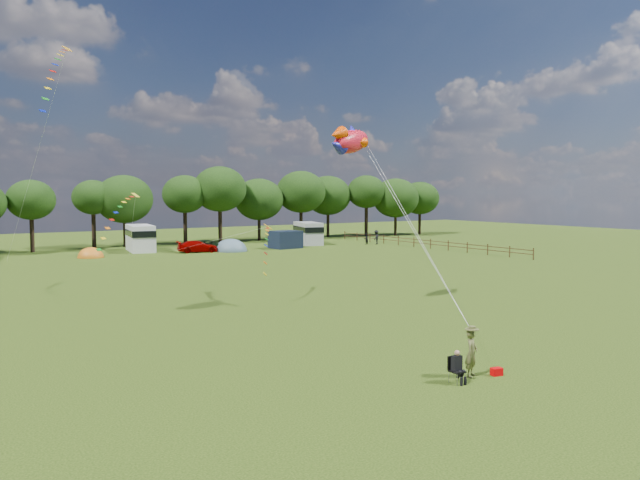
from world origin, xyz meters
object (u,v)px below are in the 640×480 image
car_c (198,247)px  tent_greyblue (231,251)px  walker_a (366,239)px  fish_kite (349,141)px  car_d (208,245)px  kite_flyer (472,353)px  camp_chair (456,363)px  tent_orange (91,257)px  walker_b (376,237)px  campervan_d (308,232)px  campervan_c (140,237)px

car_c → tent_greyblue: bearing=-87.9°
walker_a → fish_kite: bearing=37.0°
walker_a → tent_greyblue: bearing=-18.0°
car_c → tent_greyblue: (3.82, -0.60, -0.64)m
car_d → kite_flyer: 52.44m
kite_flyer → fish_kite: (4.37, 14.04, 8.92)m
car_c → camp_chair: 51.98m
tent_orange → walker_b: size_ratio=1.59×
car_c → kite_flyer: bearing=-179.5°
campervan_d → fish_kite: size_ratio=1.61×
car_c → campervan_d: (16.32, 2.57, 0.88)m
kite_flyer → camp_chair: bearing=167.5°
campervan_c → walker_a: (27.56, -6.64, -0.90)m
campervan_c → tent_orange: campervan_c is taller
campervan_c → tent_greyblue: 10.55m
camp_chair → walker_a: walker_a is taller
kite_flyer → walker_b: walker_b is taller
car_c → campervan_c: campervan_c is taller
car_d → kite_flyer: (-11.00, -51.27, 0.21)m
car_c → campervan_d: 16.54m
campervan_c → kite_flyer: bearing=-176.1°
campervan_d → walker_b: bearing=-108.6°
campervan_d → walker_b: campervan_d is taller
fish_kite → walker_a: 45.43m
car_c → tent_orange: bearing=97.4°
tent_greyblue → car_c: bearing=171.0°
walker_b → tent_greyblue: bearing=-36.6°
kite_flyer → camp_chair: (-1.04, -0.26, -0.16)m
tent_orange → walker_a: bearing=-4.1°
campervan_d → camp_chair: size_ratio=5.27×
car_c → walker_a: (22.54, -1.71, 0.07)m
campervan_c → walker_b: size_ratio=3.48×
car_d → car_c: bearing=117.8°
camp_chair → car_d: bearing=79.6°
car_d → camp_chair: (-12.05, -51.53, 0.05)m
car_d → kite_flyer: size_ratio=2.78×
car_c → walker_b: (23.74, -2.40, 0.27)m
car_d → tent_orange: size_ratio=1.63×
campervan_c → campervan_d: size_ratio=1.03×
kite_flyer → fish_kite: bearing=46.4°
campervan_c → kite_flyer: 55.76m
car_d → camp_chair: car_d is taller
tent_greyblue → car_d: bearing=151.6°
campervan_c → walker_b: (28.76, -7.33, -0.69)m
walker_a → camp_chair: bearing=41.4°
car_c → campervan_d: size_ratio=0.70×
campervan_c → walker_b: 29.69m
car_c → walker_b: 23.86m
car_d → walker_a: walker_a is taller
walker_b → car_c: bearing=-37.2°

